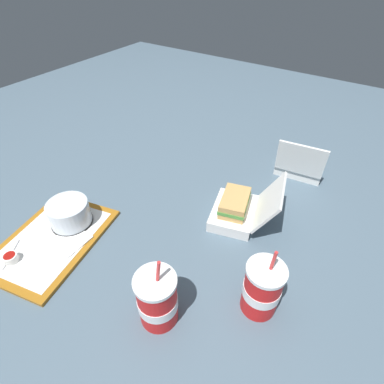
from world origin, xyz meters
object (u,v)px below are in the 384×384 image
soda_cup_back (157,299)px  soda_cup_corner (262,289)px  food_tray (52,240)px  clamshell_hotdog_center (300,164)px  plastic_fork (9,254)px  clamshell_sandwich_left (238,209)px  ketchup_cup (11,258)px  cake_container (70,214)px

soda_cup_back → soda_cup_corner: same height
food_tray → clamshell_hotdog_center: (0.78, -0.52, 0.03)m
plastic_fork → clamshell_hotdog_center: clamshell_hotdog_center is taller
clamshell_sandwich_left → plastic_fork: bearing=137.3°
ketchup_cup → plastic_fork: size_ratio=0.36×
ketchup_cup → soda_cup_back: soda_cup_back is taller
clamshell_sandwich_left → clamshell_hotdog_center: bearing=-13.6°
cake_container → clamshell_sandwich_left: size_ratio=0.52×
cake_container → soda_cup_back: soda_cup_back is taller
cake_container → clamshell_sandwich_left: clamshell_sandwich_left is taller
food_tray → soda_cup_corner: 0.65m
ketchup_cup → soda_cup_back: bearing=-76.2°
soda_cup_back → food_tray: bearing=89.5°
soda_cup_back → ketchup_cup: bearing=103.8°
food_tray → soda_cup_back: size_ratio=1.91×
cake_container → plastic_fork: size_ratio=1.20×
cake_container → clamshell_hotdog_center: 0.87m
soda_cup_corner → ketchup_cup: bearing=113.0°
food_tray → cake_container: cake_container is taller
soda_cup_corner → clamshell_hotdog_center: bearing=9.3°
ketchup_cup → soda_cup_corner: soda_cup_corner is taller
ketchup_cup → plastic_fork: bearing=74.2°
ketchup_cup → cake_container: bearing=-6.0°
food_tray → soda_cup_back: (-0.00, -0.43, 0.07)m
food_tray → ketchup_cup: (-0.12, 0.02, 0.02)m
cake_container → soda_cup_back: 0.44m
cake_container → clamshell_hotdog_center: size_ratio=0.69×
soda_cup_back → soda_cup_corner: (0.16, -0.19, 0.00)m
food_tray → cake_container: 0.10m
clamshell_hotdog_center → soda_cup_back: soda_cup_back is taller
plastic_fork → soda_cup_back: size_ratio=0.50×
soda_cup_back → clamshell_sandwich_left: bearing=-0.2°
food_tray → plastic_fork: (-0.11, 0.05, 0.01)m
food_tray → ketchup_cup: size_ratio=10.41×
plastic_fork → clamshell_hotdog_center: bearing=-67.4°
plastic_fork → food_tray: bearing=-59.3°
food_tray → clamshell_sandwich_left: 0.60m
ketchup_cup → clamshell_hotdog_center: bearing=-31.2°
clamshell_sandwich_left → soda_cup_corner: soda_cup_corner is taller
food_tray → ketchup_cup: 0.12m
clamshell_hotdog_center → soda_cup_back: bearing=173.4°
soda_cup_corner → food_tray: bearing=104.3°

